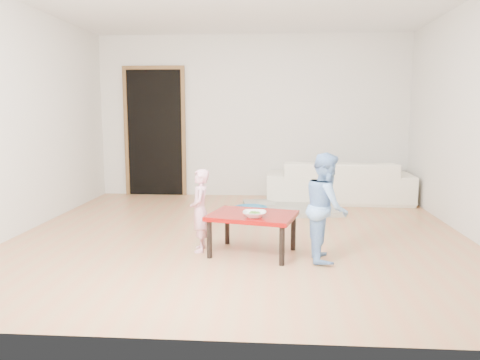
# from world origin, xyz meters

# --- Properties ---
(floor) EXTENTS (5.00, 5.00, 0.01)m
(floor) POSITION_xyz_m (0.00, 0.00, 0.00)
(floor) COLOR tan
(floor) RESTS_ON ground
(back_wall) EXTENTS (5.00, 0.02, 2.60)m
(back_wall) POSITION_xyz_m (0.00, 2.50, 1.30)
(back_wall) COLOR silver
(back_wall) RESTS_ON floor
(left_wall) EXTENTS (0.02, 5.00, 2.60)m
(left_wall) POSITION_xyz_m (-2.50, 0.00, 1.30)
(left_wall) COLOR silver
(left_wall) RESTS_ON floor
(right_wall) EXTENTS (0.02, 5.00, 2.60)m
(right_wall) POSITION_xyz_m (2.50, 0.00, 1.30)
(right_wall) COLOR silver
(right_wall) RESTS_ON floor
(doorway) EXTENTS (1.02, 0.08, 2.11)m
(doorway) POSITION_xyz_m (-1.60, 2.48, 1.02)
(doorway) COLOR brown
(doorway) RESTS_ON back_wall
(sofa) EXTENTS (2.19, 0.90, 0.63)m
(sofa) POSITION_xyz_m (1.35, 2.05, 0.32)
(sofa) COLOR white
(sofa) RESTS_ON floor
(cushion) EXTENTS (0.43, 0.38, 0.11)m
(cushion) POSITION_xyz_m (0.85, 1.88, 0.47)
(cushion) COLOR orange
(cushion) RESTS_ON sofa
(red_table) EXTENTS (0.92, 0.78, 0.40)m
(red_table) POSITION_xyz_m (0.16, -0.73, 0.20)
(red_table) COLOR maroon
(red_table) RESTS_ON floor
(bowl) EXTENTS (0.22, 0.22, 0.05)m
(bowl) POSITION_xyz_m (0.18, -0.87, 0.43)
(bowl) COLOR white
(bowl) RESTS_ON red_table
(broccoli) EXTENTS (0.12, 0.12, 0.06)m
(broccoli) POSITION_xyz_m (0.18, -0.87, 0.43)
(broccoli) COLOR #2D5919
(broccoli) RESTS_ON red_table
(child_pink) EXTENTS (0.23, 0.32, 0.82)m
(child_pink) POSITION_xyz_m (-0.36, -0.66, 0.41)
(child_pink) COLOR #D56182
(child_pink) RESTS_ON floor
(child_blue) EXTENTS (0.39, 0.50, 1.01)m
(child_blue) POSITION_xyz_m (0.85, -0.85, 0.50)
(child_blue) COLOR #6492E8
(child_blue) RESTS_ON floor
(basin) EXTENTS (0.44, 0.44, 0.14)m
(basin) POSITION_xyz_m (0.06, 0.87, 0.07)
(basin) COLOR teal
(basin) RESTS_ON floor
(blanket) EXTENTS (1.42, 1.24, 0.06)m
(blanket) POSITION_xyz_m (0.60, 1.37, 0.03)
(blanket) COLOR #A4A191
(blanket) RESTS_ON floor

